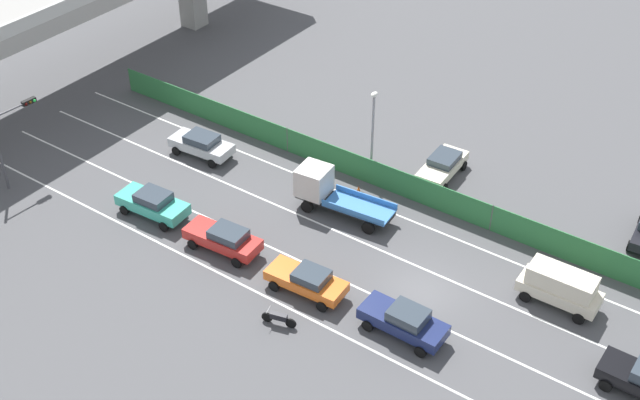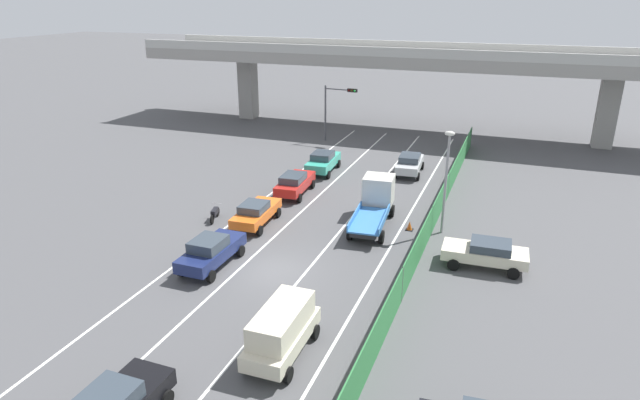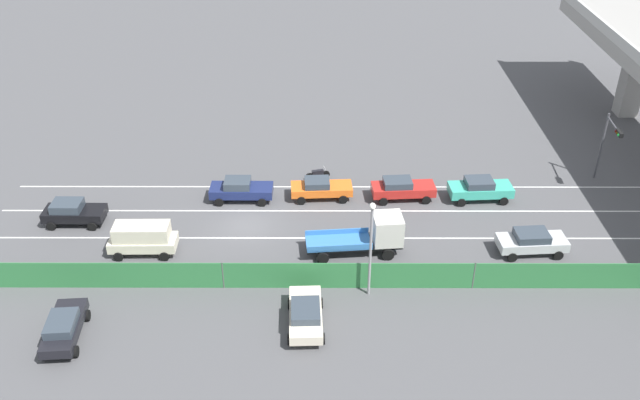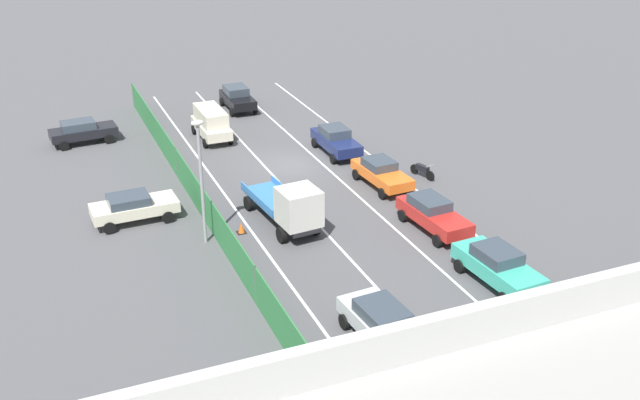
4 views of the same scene
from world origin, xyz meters
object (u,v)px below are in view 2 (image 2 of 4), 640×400
(car_van_cream, at_px, (282,329))
(flatbed_truck_blue, at_px, (376,200))
(traffic_cone, at_px, (410,226))
(car_taxi_teal, at_px, (323,161))
(car_sedan_silver, at_px, (410,163))
(parked_sedan_cream, at_px, (486,252))
(car_taxi_orange, at_px, (256,212))
(motorcycle, at_px, (215,213))
(traffic_light, at_px, (336,103))
(car_sedan_navy, at_px, (211,251))
(street_lamp, at_px, (447,172))
(car_sedan_red, at_px, (295,183))

(car_van_cream, xyz_separation_m, flatbed_truck_blue, (-0.15, 15.05, 0.15))
(car_van_cream, distance_m, traffic_cone, 14.46)
(car_taxi_teal, distance_m, traffic_cone, 12.98)
(car_sedan_silver, height_order, parked_sedan_cream, car_sedan_silver)
(car_van_cream, bearing_deg, flatbed_truck_blue, 90.57)
(car_taxi_teal, bearing_deg, car_taxi_orange, -90.90)
(motorcycle, bearing_deg, traffic_light, 87.73)
(car_sedan_silver, bearing_deg, car_van_cream, -89.78)
(parked_sedan_cream, bearing_deg, traffic_light, 125.97)
(car_sedan_silver, relative_size, parked_sedan_cream, 1.02)
(car_sedan_navy, height_order, flatbed_truck_blue, flatbed_truck_blue)
(car_taxi_orange, bearing_deg, parked_sedan_cream, -3.33)
(car_van_cream, xyz_separation_m, parked_sedan_cream, (7.09, 10.79, -0.36))
(motorcycle, height_order, street_lamp, street_lamp)
(car_van_cream, bearing_deg, car_sedan_silver, 90.22)
(car_sedan_navy, bearing_deg, flatbed_truck_blue, 54.75)
(car_taxi_orange, relative_size, traffic_cone, 7.94)
(car_sedan_navy, xyz_separation_m, car_taxi_orange, (-0.31, 5.92, -0.06))
(car_van_cream, height_order, traffic_light, traffic_light)
(car_taxi_teal, bearing_deg, flatbed_truck_blue, -51.29)
(street_lamp, bearing_deg, flatbed_truck_blue, 173.52)
(car_sedan_silver, bearing_deg, car_taxi_teal, -163.22)
(car_van_cream, relative_size, flatbed_truck_blue, 0.68)
(traffic_cone, bearing_deg, car_taxi_orange, -164.24)
(motorcycle, bearing_deg, traffic_cone, 13.18)
(car_van_cream, bearing_deg, car_sedan_navy, 139.83)
(car_van_cream, distance_m, car_sedan_silver, 25.48)
(car_van_cream, height_order, motorcycle, car_van_cream)
(car_taxi_teal, height_order, traffic_light, traffic_light)
(traffic_cone, bearing_deg, parked_sedan_cream, -35.64)
(car_sedan_red, distance_m, motorcycle, 6.97)
(car_sedan_navy, distance_m, street_lamp, 14.41)
(car_taxi_teal, xyz_separation_m, car_taxi_orange, (-0.19, -11.82, -0.07))
(car_sedan_red, bearing_deg, motorcycle, -115.55)
(motorcycle, bearing_deg, street_lamp, 12.58)
(car_taxi_teal, xyz_separation_m, traffic_light, (-2.22, 9.66, 2.96))
(car_taxi_orange, height_order, traffic_light, traffic_light)
(car_sedan_silver, distance_m, traffic_light, 12.16)
(street_lamp, bearing_deg, car_taxi_teal, 141.30)
(traffic_light, height_order, street_lamp, street_lamp)
(car_taxi_orange, relative_size, street_lamp, 0.72)
(car_sedan_red, relative_size, parked_sedan_cream, 1.06)
(car_taxi_teal, xyz_separation_m, car_sedan_silver, (6.78, 2.04, -0.03))
(car_van_cream, bearing_deg, car_sedan_red, 111.49)
(flatbed_truck_blue, bearing_deg, motorcycle, -159.54)
(traffic_cone, bearing_deg, street_lamp, 8.74)
(car_taxi_teal, distance_m, car_sedan_silver, 7.08)
(car_van_cream, relative_size, car_sedan_silver, 0.95)
(car_sedan_silver, relative_size, street_lamp, 0.72)
(car_sedan_red, bearing_deg, parked_sedan_cream, -26.05)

